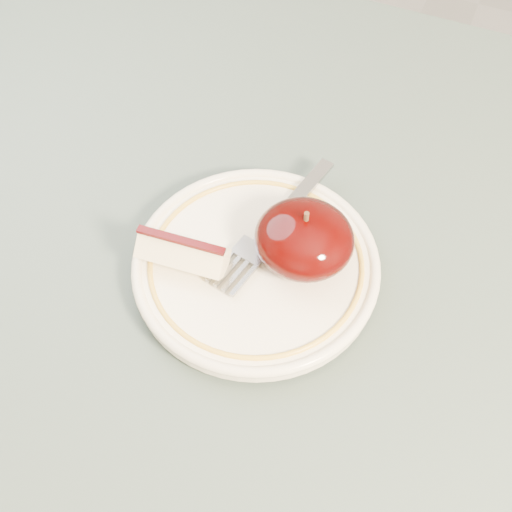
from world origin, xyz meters
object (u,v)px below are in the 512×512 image
at_px(plate, 256,266).
at_px(fork, 274,225).
at_px(table, 274,398).
at_px(apple_half, 304,239).

xyz_separation_m(plate, fork, (0.00, 0.04, 0.01)).
bearing_deg(fork, table, -144.09).
bearing_deg(fork, plate, -167.73).
xyz_separation_m(table, fork, (-0.04, 0.10, 0.11)).
height_order(table, apple_half, apple_half).
distance_m(apple_half, fork, 0.04).
distance_m(plate, fork, 0.04).
xyz_separation_m(table, apple_half, (-0.01, 0.08, 0.13)).
xyz_separation_m(table, plate, (-0.04, 0.06, 0.10)).
xyz_separation_m(apple_half, fork, (-0.03, 0.02, -0.02)).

